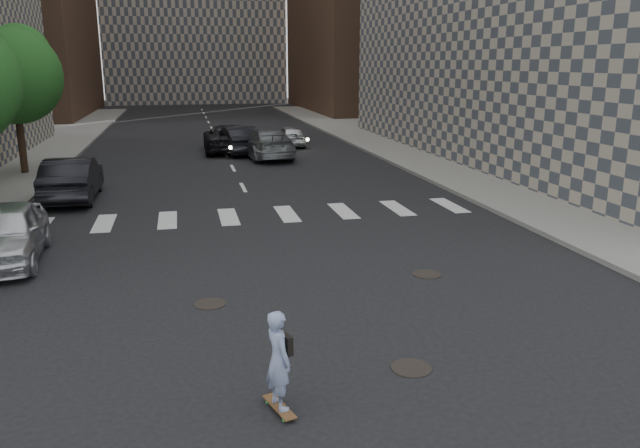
{
  "coord_description": "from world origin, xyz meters",
  "views": [
    {
      "loc": [
        -2.42,
        -11.58,
        5.05
      ],
      "look_at": [
        0.72,
        2.51,
        1.3
      ],
      "focal_mm": 35.0,
      "sensor_mm": 36.0,
      "label": 1
    }
  ],
  "objects_px": {
    "silver_sedan": "(5,234)",
    "traffic_car_c": "(227,138)",
    "skateboarder": "(279,360)",
    "tree_c": "(15,72)",
    "traffic_car_b": "(266,143)",
    "traffic_car_e": "(238,140)",
    "traffic_car_d": "(291,136)",
    "traffic_car_a": "(72,179)"
  },
  "relations": [
    {
      "from": "silver_sedan",
      "to": "traffic_car_c",
      "type": "distance_m",
      "value": 20.83
    },
    {
      "from": "skateboarder",
      "to": "traffic_car_c",
      "type": "xyz_separation_m",
      "value": [
        1.39,
        28.24,
        -0.05
      ]
    },
    {
      "from": "tree_c",
      "to": "skateboarder",
      "type": "bearing_deg",
      "value": -69.83
    },
    {
      "from": "silver_sedan",
      "to": "traffic_car_b",
      "type": "height_order",
      "value": "traffic_car_b"
    },
    {
      "from": "traffic_car_b",
      "to": "traffic_car_c",
      "type": "distance_m",
      "value": 3.45
    },
    {
      "from": "traffic_car_c",
      "to": "traffic_car_e",
      "type": "distance_m",
      "value": 1.05
    },
    {
      "from": "traffic_car_e",
      "to": "tree_c",
      "type": "bearing_deg",
      "value": 17.76
    },
    {
      "from": "skateboarder",
      "to": "traffic_car_d",
      "type": "height_order",
      "value": "skateboarder"
    },
    {
      "from": "tree_c",
      "to": "traffic_car_a",
      "type": "relative_size",
      "value": 1.34
    },
    {
      "from": "traffic_car_a",
      "to": "traffic_car_d",
      "type": "distance_m",
      "value": 17.34
    },
    {
      "from": "skateboarder",
      "to": "traffic_car_a",
      "type": "relative_size",
      "value": 0.33
    },
    {
      "from": "skateboarder",
      "to": "traffic_car_e",
      "type": "xyz_separation_m",
      "value": [
        1.93,
        27.34,
        -0.05
      ]
    },
    {
      "from": "traffic_car_b",
      "to": "traffic_car_e",
      "type": "bearing_deg",
      "value": -62.5
    },
    {
      "from": "traffic_car_c",
      "to": "traffic_car_a",
      "type": "bearing_deg",
      "value": 61.55
    },
    {
      "from": "tree_c",
      "to": "traffic_car_c",
      "type": "bearing_deg",
      "value": 30.85
    },
    {
      "from": "traffic_car_e",
      "to": "traffic_car_a",
      "type": "bearing_deg",
      "value": 48.92
    },
    {
      "from": "traffic_car_b",
      "to": "traffic_car_e",
      "type": "relative_size",
      "value": 1.17
    },
    {
      "from": "skateboarder",
      "to": "traffic_car_c",
      "type": "bearing_deg",
      "value": 70.37
    },
    {
      "from": "traffic_car_b",
      "to": "traffic_car_e",
      "type": "distance_m",
      "value": 2.4
    },
    {
      "from": "traffic_car_e",
      "to": "traffic_car_b",
      "type": "bearing_deg",
      "value": 115.8
    },
    {
      "from": "traffic_car_d",
      "to": "traffic_car_e",
      "type": "relative_size",
      "value": 0.79
    },
    {
      "from": "tree_c",
      "to": "traffic_car_e",
      "type": "distance_m",
      "value": 11.93
    },
    {
      "from": "traffic_car_c",
      "to": "silver_sedan",
      "type": "bearing_deg",
      "value": 70.7
    },
    {
      "from": "traffic_car_a",
      "to": "traffic_car_c",
      "type": "xyz_separation_m",
      "value": [
        6.69,
        11.9,
        -0.02
      ]
    },
    {
      "from": "traffic_car_d",
      "to": "traffic_car_c",
      "type": "bearing_deg",
      "value": 23.48
    },
    {
      "from": "traffic_car_b",
      "to": "traffic_car_a",
      "type": "bearing_deg",
      "value": 40.38
    },
    {
      "from": "traffic_car_c",
      "to": "traffic_car_e",
      "type": "xyz_separation_m",
      "value": [
        0.54,
        -0.9,
        0.0
      ]
    },
    {
      "from": "skateboarder",
      "to": "traffic_car_b",
      "type": "xyz_separation_m",
      "value": [
        3.26,
        25.34,
        -0.03
      ]
    },
    {
      "from": "tree_c",
      "to": "traffic_car_d",
      "type": "distance_m",
      "value": 16.11
    },
    {
      "from": "silver_sedan",
      "to": "skateboarder",
      "type": "bearing_deg",
      "value": -59.9
    },
    {
      "from": "skateboarder",
      "to": "traffic_car_d",
      "type": "relative_size",
      "value": 0.43
    },
    {
      "from": "silver_sedan",
      "to": "tree_c",
      "type": "bearing_deg",
      "value": 96.49
    },
    {
      "from": "traffic_car_c",
      "to": "traffic_car_d",
      "type": "xyz_separation_m",
      "value": [
        4.06,
        1.71,
        -0.15
      ]
    },
    {
      "from": "traffic_car_b",
      "to": "traffic_car_d",
      "type": "height_order",
      "value": "traffic_car_b"
    },
    {
      "from": "tree_c",
      "to": "traffic_car_e",
      "type": "xyz_separation_m",
      "value": [
        10.18,
        4.86,
        -3.86
      ]
    },
    {
      "from": "silver_sedan",
      "to": "traffic_car_b",
      "type": "distance_m",
      "value": 18.95
    },
    {
      "from": "traffic_car_a",
      "to": "traffic_car_e",
      "type": "bearing_deg",
      "value": -123.73
    },
    {
      "from": "tree_c",
      "to": "skateboarder",
      "type": "xyz_separation_m",
      "value": [
        8.25,
        -22.47,
        -3.8
      ]
    },
    {
      "from": "traffic_car_b",
      "to": "traffic_car_d",
      "type": "bearing_deg",
      "value": -121.55
    },
    {
      "from": "skateboarder",
      "to": "traffic_car_e",
      "type": "height_order",
      "value": "skateboarder"
    },
    {
      "from": "tree_c",
      "to": "traffic_car_d",
      "type": "bearing_deg",
      "value": 28.59
    },
    {
      "from": "traffic_car_b",
      "to": "traffic_car_d",
      "type": "distance_m",
      "value": 5.1
    }
  ]
}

